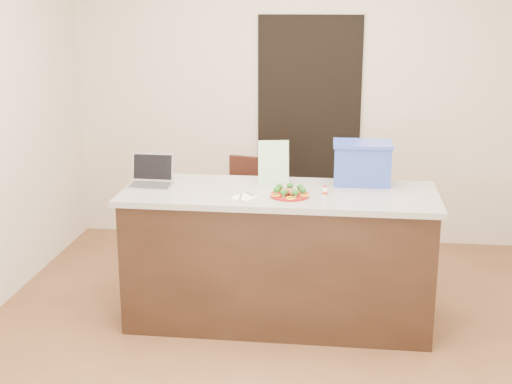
# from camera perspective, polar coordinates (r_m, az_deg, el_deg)

# --- Properties ---
(ground) EXTENTS (4.00, 4.00, 0.00)m
(ground) POSITION_cam_1_polar(r_m,az_deg,el_deg) (4.77, 1.49, -11.45)
(ground) COLOR brown
(ground) RESTS_ON ground
(room_shell) EXTENTS (4.00, 4.00, 4.00)m
(room_shell) POSITION_cam_1_polar(r_m,az_deg,el_deg) (4.28, 1.64, 8.25)
(room_shell) COLOR white
(room_shell) RESTS_ON ground
(doorway) EXTENTS (0.90, 0.02, 2.00)m
(doorway) POSITION_cam_1_polar(r_m,az_deg,el_deg) (6.33, 4.23, 4.90)
(doorway) COLOR black
(doorway) RESTS_ON ground
(island) EXTENTS (2.06, 0.76, 0.92)m
(island) POSITION_cam_1_polar(r_m,az_deg,el_deg) (4.81, 1.82, -5.18)
(island) COLOR black
(island) RESTS_ON ground
(plate) EXTENTS (0.25, 0.25, 0.02)m
(plate) POSITION_cam_1_polar(r_m,az_deg,el_deg) (4.54, 2.71, -0.24)
(plate) COLOR maroon
(plate) RESTS_ON island
(meatballs) EXTENTS (0.10, 0.09, 0.04)m
(meatballs) POSITION_cam_1_polar(r_m,az_deg,el_deg) (4.53, 2.71, 0.03)
(meatballs) COLOR brown
(meatballs) RESTS_ON plate
(broccoli) EXTENTS (0.21, 0.21, 0.04)m
(broccoli) POSITION_cam_1_polar(r_m,az_deg,el_deg) (4.53, 2.72, 0.24)
(broccoli) COLOR #154713
(broccoli) RESTS_ON plate
(pepper_rings) EXTENTS (0.24, 0.24, 0.01)m
(pepper_rings) POSITION_cam_1_polar(r_m,az_deg,el_deg) (4.54, 2.71, -0.14)
(pepper_rings) COLOR yellow
(pepper_rings) RESTS_ON plate
(napkin) EXTENTS (0.17, 0.17, 0.01)m
(napkin) POSITION_cam_1_polar(r_m,az_deg,el_deg) (4.51, -0.94, -0.41)
(napkin) COLOR white
(napkin) RESTS_ON island
(fork) EXTENTS (0.04, 0.17, 0.00)m
(fork) POSITION_cam_1_polar(r_m,az_deg,el_deg) (4.53, -1.17, -0.29)
(fork) COLOR silver
(fork) RESTS_ON napkin
(knife) EXTENTS (0.07, 0.18, 0.01)m
(knife) POSITION_cam_1_polar(r_m,az_deg,el_deg) (4.49, -0.60, -0.40)
(knife) COLOR silver
(knife) RESTS_ON napkin
(yogurt_bottle) EXTENTS (0.03, 0.03, 0.07)m
(yogurt_bottle) POSITION_cam_1_polar(r_m,az_deg,el_deg) (4.56, 5.52, 0.01)
(yogurt_bottle) COLOR white
(yogurt_bottle) RESTS_ON island
(laptop) EXTENTS (0.30, 0.24, 0.21)m
(laptop) POSITION_cam_1_polar(r_m,az_deg,el_deg) (4.86, -8.39, 1.23)
(laptop) COLOR silver
(laptop) RESTS_ON island
(leaflet) EXTENTS (0.21, 0.08, 0.29)m
(leaflet) POSITION_cam_1_polar(r_m,az_deg,el_deg) (4.82, 1.41, 2.40)
(leaflet) COLOR white
(leaflet) RESTS_ON island
(blue_box) EXTENTS (0.40, 0.29, 0.29)m
(blue_box) POSITION_cam_1_polar(r_m,az_deg,el_deg) (4.87, 8.48, 2.34)
(blue_box) COLOR #2D43A3
(blue_box) RESTS_ON island
(chair) EXTENTS (0.49, 0.50, 0.92)m
(chair) POSITION_cam_1_polar(r_m,az_deg,el_deg) (5.67, -0.33, -1.29)
(chair) COLOR #371710
(chair) RESTS_ON ground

